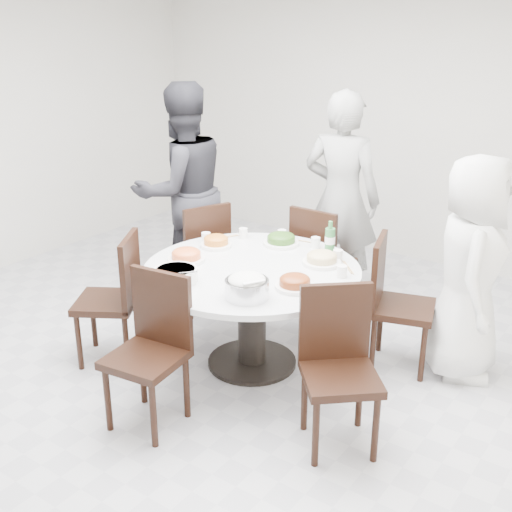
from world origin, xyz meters
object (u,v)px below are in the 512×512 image
Objects in this scene: chair_s at (145,355)px; chair_se at (341,374)px; diner_middle at (341,199)px; chair_n at (324,260)px; chair_nw at (198,255)px; beverage_bottle at (330,238)px; chair_sw at (106,299)px; chair_ne at (403,305)px; diner_left at (182,191)px; soup_bowl at (176,275)px; diner_right at (470,269)px; rice_bowl at (247,289)px; dining_table at (252,317)px.

chair_s is 1.00× the size of chair_se.
chair_s is 2.36m from diner_middle.
chair_n and chair_se have the same top height.
beverage_bottle is at bearing 112.53° from chair_nw.
diner_middle is (0.84, 1.90, 0.44)m from chair_sw.
chair_ne is 2.21m from diner_left.
chair_n is at bearing 81.00° from chair_se.
chair_n is at bearing 80.97° from soup_bowl.
rice_bowl is (-0.98, -1.19, 0.03)m from diner_right.
dining_table is 1.58× the size of chair_se.
diner_left is (-2.53, -0.05, 0.15)m from diner_right.
chair_nw is at bearing 142.24° from rice_bowl.
chair_s is 2.21m from diner_right.
beverage_bottle is (0.03, 0.96, 0.07)m from rice_bowl.
chair_s is at bearing -104.81° from beverage_bottle.
diner_right is 6.27× the size of beverage_bottle.
rice_bowl is at bearing 91.71° from diner_middle.
rice_bowl is 1.10× the size of beverage_bottle.
diner_middle reaches higher than dining_table.
chair_s is 0.51× the size of diner_left.
chair_ne is 3.33× the size of soup_bowl.
diner_right reaches higher than chair_n.
chair_s is at bearing -123.99° from rice_bowl.
chair_sw reaches higher than dining_table.
diner_right reaches higher than chair_nw.
chair_ne is 0.51m from diner_right.
beverage_bottle is (0.56, 1.02, 0.08)m from soup_bowl.
diner_middle is at bearing 76.91° from chair_se.
dining_table is 1.58× the size of chair_ne.
chair_sw is 0.71m from soup_bowl.
diner_middle is at bearing 33.74° from chair_ne.
diner_right is at bearing 13.67° from beverage_bottle.
chair_n is at bearing 125.55° from diner_left.
chair_nw is 2.14m from chair_se.
chair_se is at bearing 83.67° from diner_left.
dining_table is 0.80m from beverage_bottle.
diner_middle is at bearing 45.17° from diner_right.
chair_n reaches higher than soup_bowl.
chair_ne is 1.07m from chair_se.
beverage_bottle is at bearing 104.94° from diner_middle.
diner_right is 1.43m from diner_middle.
chair_sw is 1.40m from diner_left.
chair_ne reaches higher than dining_table.
chair_s is 0.52× the size of diner_middle.
chair_n is 1.99m from chair_s.
dining_table is 1.58× the size of chair_sw.
chair_sw is at bearing 38.56° from diner_left.
chair_sw is (-1.77, -1.14, 0.00)m from chair_ne.
chair_nw is 1.06m from chair_sw.
rice_bowl is (1.16, 0.12, 0.33)m from chair_sw.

